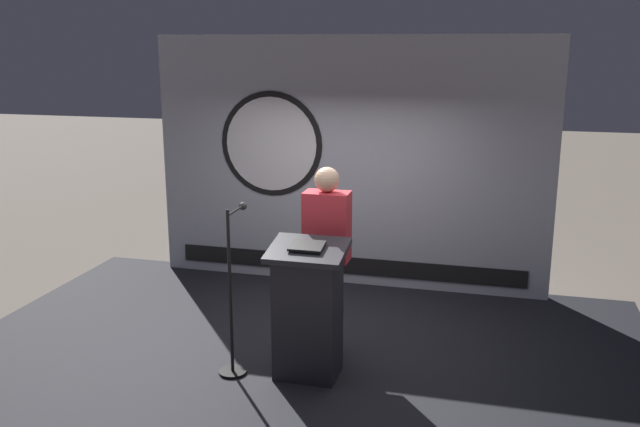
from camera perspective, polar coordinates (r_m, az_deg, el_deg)
name	(u,v)px	position (r m, az deg, el deg)	size (l,w,h in m)	color
ground_plane	(304,374)	(6.75, -1.29, -13.10)	(40.00, 40.00, 0.00)	#6B6056
stage_platform	(304,360)	(6.69, -1.30, -11.95)	(6.40, 4.00, 0.30)	black
banner_display	(346,164)	(7.93, 2.12, 4.12)	(4.56, 0.12, 2.85)	#B2B7C1
podium	(308,311)	(5.86, -1.00, -8.01)	(0.64, 0.50, 1.18)	#26262B
speaker_person	(327,260)	(6.18, 0.56, -3.84)	(0.40, 0.26, 1.72)	black
microphone_stand	(233,316)	(5.99, -7.16, -8.39)	(0.24, 0.50, 1.45)	black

